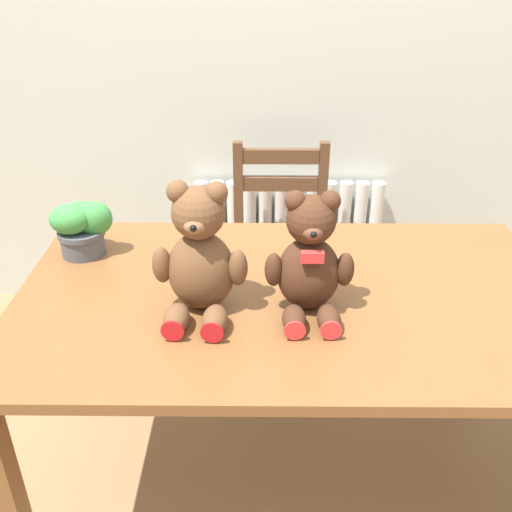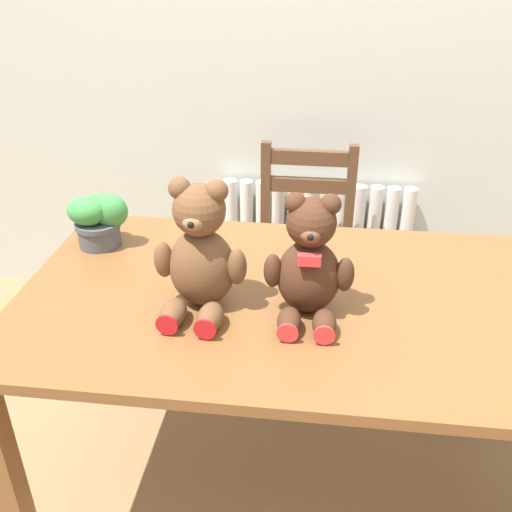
{
  "view_description": "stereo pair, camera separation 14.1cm",
  "coord_description": "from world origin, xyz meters",
  "px_view_note": "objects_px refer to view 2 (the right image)",
  "views": [
    {
      "loc": [
        -0.08,
        -0.87,
        1.57
      ],
      "look_at": [
        -0.09,
        0.37,
        0.89
      ],
      "focal_mm": 40.0,
      "sensor_mm": 36.0,
      "label": 1
    },
    {
      "loc": [
        0.06,
        -0.86,
        1.57
      ],
      "look_at": [
        -0.09,
        0.37,
        0.89
      ],
      "focal_mm": 40.0,
      "sensor_mm": 36.0,
      "label": 2
    }
  ],
  "objects_px": {
    "teddy_bear_right": "(309,265)",
    "potted_plant": "(98,219)",
    "wooden_chair_behind": "(304,249)",
    "teddy_bear_left": "(200,255)"
  },
  "relations": [
    {
      "from": "teddy_bear_right",
      "to": "potted_plant",
      "type": "height_order",
      "value": "teddy_bear_right"
    },
    {
      "from": "wooden_chair_behind",
      "to": "potted_plant",
      "type": "bearing_deg",
      "value": 44.93
    },
    {
      "from": "teddy_bear_right",
      "to": "potted_plant",
      "type": "relative_size",
      "value": 1.81
    },
    {
      "from": "potted_plant",
      "to": "wooden_chair_behind",
      "type": "bearing_deg",
      "value": 44.93
    },
    {
      "from": "teddy_bear_left",
      "to": "potted_plant",
      "type": "xyz_separation_m",
      "value": [
        -0.38,
        0.29,
        -0.06
      ]
    },
    {
      "from": "wooden_chair_behind",
      "to": "teddy_bear_right",
      "type": "height_order",
      "value": "teddy_bear_right"
    },
    {
      "from": "wooden_chair_behind",
      "to": "potted_plant",
      "type": "xyz_separation_m",
      "value": [
        -0.61,
        -0.61,
        0.39
      ]
    },
    {
      "from": "teddy_bear_left",
      "to": "teddy_bear_right",
      "type": "relative_size",
      "value": 1.07
    },
    {
      "from": "potted_plant",
      "to": "teddy_bear_left",
      "type": "bearing_deg",
      "value": -37.31
    },
    {
      "from": "wooden_chair_behind",
      "to": "teddy_bear_left",
      "type": "xyz_separation_m",
      "value": [
        -0.23,
        -0.9,
        0.45
      ]
    }
  ]
}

